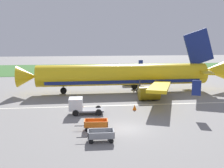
{
  "coord_description": "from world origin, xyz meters",
  "views": [
    {
      "loc": [
        -4.48,
        -26.98,
        9.79
      ],
      "look_at": [
        -0.21,
        11.88,
        2.8
      ],
      "focal_mm": 42.63,
      "sensor_mm": 36.0,
      "label": 1
    }
  ],
  "objects_px": {
    "airplane": "(129,75)",
    "baggage_cart_nearest": "(101,135)",
    "baggage_cart_second_in_row": "(96,124)",
    "service_truck_beside_carts": "(80,106)",
    "traffic_cone_mid_apron": "(83,107)",
    "traffic_cone_near_plane": "(135,107)"
  },
  "relations": [
    {
      "from": "airplane",
      "to": "baggage_cart_second_in_row",
      "type": "bearing_deg",
      "value": -109.76
    },
    {
      "from": "service_truck_beside_carts",
      "to": "traffic_cone_near_plane",
      "type": "xyz_separation_m",
      "value": [
        7.34,
        1.1,
        -0.74
      ]
    },
    {
      "from": "traffic_cone_mid_apron",
      "to": "baggage_cart_second_in_row",
      "type": "bearing_deg",
      "value": -80.13
    },
    {
      "from": "baggage_cart_second_in_row",
      "to": "baggage_cart_nearest",
      "type": "bearing_deg",
      "value": -84.91
    },
    {
      "from": "airplane",
      "to": "traffic_cone_near_plane",
      "type": "height_order",
      "value": "airplane"
    },
    {
      "from": "airplane",
      "to": "traffic_cone_mid_apron",
      "type": "height_order",
      "value": "airplane"
    },
    {
      "from": "baggage_cart_second_in_row",
      "to": "traffic_cone_mid_apron",
      "type": "distance_m",
      "value": 8.2
    },
    {
      "from": "airplane",
      "to": "baggage_cart_nearest",
      "type": "xyz_separation_m",
      "value": [
        -6.53,
        -22.21,
        -2.45
      ]
    },
    {
      "from": "baggage_cart_second_in_row",
      "to": "service_truck_beside_carts",
      "type": "height_order",
      "value": "service_truck_beside_carts"
    },
    {
      "from": "airplane",
      "to": "traffic_cone_mid_apron",
      "type": "xyz_separation_m",
      "value": [
        -8.22,
        -10.9,
        -2.72
      ]
    },
    {
      "from": "baggage_cart_nearest",
      "to": "baggage_cart_second_in_row",
      "type": "relative_size",
      "value": 0.99
    },
    {
      "from": "airplane",
      "to": "traffic_cone_mid_apron",
      "type": "relative_size",
      "value": 56.91
    },
    {
      "from": "traffic_cone_near_plane",
      "to": "traffic_cone_mid_apron",
      "type": "xyz_separation_m",
      "value": [
        -6.98,
        0.91,
        -0.03
      ]
    },
    {
      "from": "baggage_cart_nearest",
      "to": "service_truck_beside_carts",
      "type": "height_order",
      "value": "service_truck_beside_carts"
    },
    {
      "from": "baggage_cart_nearest",
      "to": "traffic_cone_mid_apron",
      "type": "bearing_deg",
      "value": 98.52
    },
    {
      "from": "traffic_cone_mid_apron",
      "to": "airplane",
      "type": "bearing_deg",
      "value": 52.97
    },
    {
      "from": "airplane",
      "to": "service_truck_beside_carts",
      "type": "height_order",
      "value": "airplane"
    },
    {
      "from": "baggage_cart_nearest",
      "to": "traffic_cone_near_plane",
      "type": "height_order",
      "value": "baggage_cart_nearest"
    },
    {
      "from": "baggage_cart_second_in_row",
      "to": "traffic_cone_mid_apron",
      "type": "relative_size",
      "value": 5.44
    },
    {
      "from": "baggage_cart_second_in_row",
      "to": "traffic_cone_near_plane",
      "type": "bearing_deg",
      "value": 52.11
    },
    {
      "from": "airplane",
      "to": "baggage_cart_nearest",
      "type": "height_order",
      "value": "airplane"
    },
    {
      "from": "airplane",
      "to": "traffic_cone_mid_apron",
      "type": "distance_m",
      "value": 13.92
    }
  ]
}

